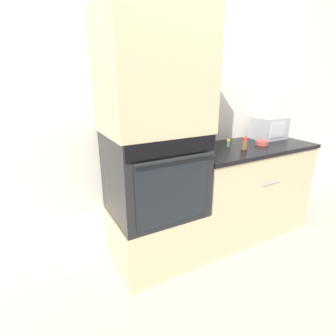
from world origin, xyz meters
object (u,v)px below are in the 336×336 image
(knife_block, at_px, (199,137))
(condiment_jar_near, at_px, (228,143))
(bowl, at_px, (262,143))
(condiment_jar_mid, at_px, (245,143))
(wall_oven, at_px, (155,173))
(microwave, at_px, (269,128))

(knife_block, xyz_separation_m, condiment_jar_near, (0.27, -0.11, -0.06))
(knife_block, bearing_deg, bowl, -19.04)
(bowl, distance_m, condiment_jar_near, 0.35)
(bowl, bearing_deg, condiment_jar_near, 163.06)
(knife_block, relative_size, condiment_jar_mid, 2.19)
(wall_oven, bearing_deg, bowl, -2.01)
(wall_oven, relative_size, knife_block, 3.01)
(wall_oven, distance_m, bowl, 1.14)
(bowl, relative_size, condiment_jar_mid, 1.19)
(bowl, bearing_deg, condiment_jar_mid, -171.66)
(wall_oven, relative_size, condiment_jar_near, 10.23)
(wall_oven, xyz_separation_m, bowl, (1.13, -0.04, 0.13))
(knife_block, relative_size, bowl, 1.85)
(knife_block, distance_m, bowl, 0.64)
(condiment_jar_mid, bearing_deg, wall_oven, 174.75)
(microwave, xyz_separation_m, bowl, (-0.27, -0.17, -0.09))
(bowl, bearing_deg, knife_block, 160.96)
(knife_block, bearing_deg, condiment_jar_near, -21.59)
(wall_oven, relative_size, bowl, 5.55)
(wall_oven, height_order, knife_block, knife_block)
(wall_oven, distance_m, knife_block, 0.60)
(bowl, bearing_deg, microwave, 32.40)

